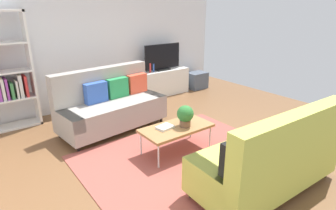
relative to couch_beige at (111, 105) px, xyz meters
The scene contains 14 objects.
ground_plane 1.49m from the couch_beige, 71.19° to the right, with size 7.68×7.68×0.00m, color brown.
wall_far 1.82m from the couch_beige, 72.51° to the left, with size 6.40×0.12×2.90m, color silver.
area_rug 1.72m from the couch_beige, 77.98° to the right, with size 2.90×2.20×0.01m, color #9E4C42.
couch_beige is the anchor object (origin of this frame).
couch_green 2.92m from the couch_beige, 76.64° to the right, with size 1.93×0.91×1.10m.
coffee_table 1.48m from the couch_beige, 74.47° to the right, with size 1.10×0.56×0.42m.
tv_console 2.25m from the couch_beige, 29.73° to the left, with size 1.40×0.44×0.64m, color silver.
tv 2.29m from the couch_beige, 29.28° to the left, with size 1.00×0.20×0.64m.
storage_trunk 3.22m from the couch_beige, 18.39° to the left, with size 0.52×0.40×0.44m, color #4C5666.
potted_plant 1.58m from the couch_beige, 70.90° to the right, with size 0.25×0.25×0.33m.
table_book_0 1.38m from the couch_beige, 80.71° to the right, with size 0.24×0.18×0.04m, color silver.
vase_0 1.82m from the couch_beige, 40.33° to the left, with size 0.14×0.14×0.19m, color #B24C4C.
bottle_0 1.93m from the couch_beige, 34.38° to the left, with size 0.05×0.05×0.22m, color red.
bottle_1 2.00m from the couch_beige, 32.80° to the left, with size 0.05×0.05×0.20m, color #3359B2.
Camera 1 is at (-2.48, -3.09, 2.16)m, focal length 29.67 mm.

